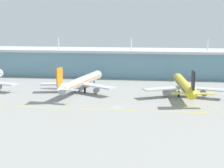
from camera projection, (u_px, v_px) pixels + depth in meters
The scene contains 9 objects.
ground_plane at pixel (117, 107), 186.77m from camera, with size 600.00×600.00×0.00m, color gray.
terminal_building at pixel (131, 63), 282.42m from camera, with size 288.00×34.00×29.74m.
airliner_near_middle at pixel (81, 82), 221.55m from camera, with size 47.96×66.70×18.90m.
airliner_far_middle at pixel (184, 86), 209.74m from camera, with size 48.60×62.18×18.90m.
taxiway_stripe_mid_west at pixel (43, 108), 185.44m from camera, with size 28.00×0.70×0.04m, color yellow.
taxiway_stripe_centre at pixel (109, 110), 181.22m from camera, with size 28.00×0.70×0.04m, color yellow.
taxiway_stripe_mid_east at pixel (179, 112), 177.00m from camera, with size 28.00×0.70×0.04m, color yellow.
safety_cone_left_wingtip at pixel (208, 106), 187.43m from camera, with size 0.56×0.56×0.70m, color orange.
safety_cone_nose_front at pixel (173, 103), 193.69m from camera, with size 0.56×0.56×0.70m, color orange.
Camera 1 is at (20.50, -180.44, 45.27)m, focal length 58.74 mm.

